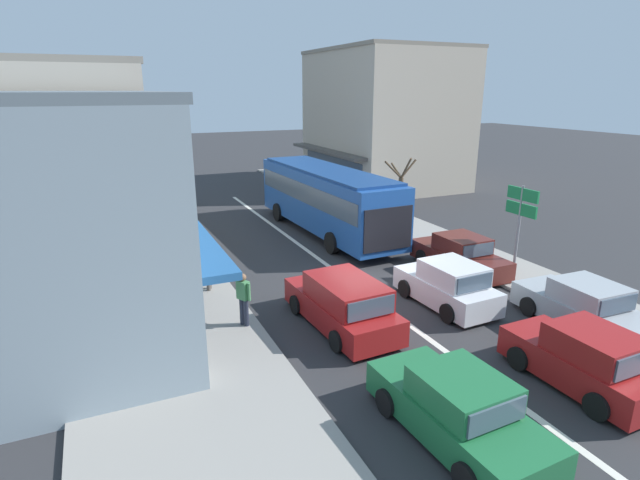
% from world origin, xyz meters
% --- Properties ---
extents(ground_plane, '(140.00, 140.00, 0.00)m').
position_xyz_m(ground_plane, '(0.00, 0.00, 0.00)').
color(ground_plane, '#2D2D30').
extents(lane_centre_line, '(0.20, 28.00, 0.01)m').
position_xyz_m(lane_centre_line, '(0.00, 4.00, 0.00)').
color(lane_centre_line, silver).
rests_on(lane_centre_line, ground).
extents(sidewalk_left, '(5.20, 44.00, 0.14)m').
position_xyz_m(sidewalk_left, '(-6.80, 6.00, 0.07)').
color(sidewalk_left, gray).
rests_on(sidewalk_left, ground).
extents(kerb_right, '(2.80, 44.00, 0.12)m').
position_xyz_m(kerb_right, '(6.20, 6.00, 0.06)').
color(kerb_right, gray).
rests_on(kerb_right, ground).
extents(shopfront_corner_near, '(8.82, 8.66, 6.84)m').
position_xyz_m(shopfront_corner_near, '(-10.18, 0.57, 3.42)').
color(shopfront_corner_near, '#84939E').
rests_on(shopfront_corner_near, ground).
extents(shopfront_mid_block, '(8.92, 7.49, 8.00)m').
position_xyz_m(shopfront_mid_block, '(-10.18, 9.03, 3.99)').
color(shopfront_mid_block, beige).
rests_on(shopfront_mid_block, ground).
extents(shopfront_far_end, '(7.35, 8.30, 7.19)m').
position_xyz_m(shopfront_far_end, '(-10.18, 17.19, 3.59)').
color(shopfront_far_end, '#84939E').
rests_on(shopfront_far_end, ground).
extents(building_right_far, '(9.39, 11.09, 9.66)m').
position_xyz_m(building_right_far, '(11.48, 18.11, 4.82)').
color(building_right_far, '#B2A38E').
rests_on(building_right_far, ground).
extents(city_bus, '(3.02, 10.94, 3.23)m').
position_xyz_m(city_bus, '(1.97, 7.59, 1.88)').
color(city_bus, '#1E4C99').
rests_on(city_bus, ground).
extents(wagon_behind_bus_mid, '(2.10, 4.58, 1.58)m').
position_xyz_m(wagon_behind_bus_mid, '(-1.91, -1.91, 0.75)').
color(wagon_behind_bus_mid, maroon).
rests_on(wagon_behind_bus_mid, ground).
extents(sedan_adjacent_lane_trail, '(2.02, 4.27, 1.47)m').
position_xyz_m(sedan_adjacent_lane_trail, '(-2.05, -7.37, 0.66)').
color(sedan_adjacent_lane_trail, '#1E6638').
rests_on(sedan_adjacent_lane_trail, ground).
extents(hatchback_queue_far_back, '(1.86, 3.73, 1.54)m').
position_xyz_m(hatchback_queue_far_back, '(1.94, -7.09, 0.71)').
color(hatchback_queue_far_back, maroon).
rests_on(hatchback_queue_far_back, ground).
extents(hatchback_queue_gap_filler, '(1.92, 3.76, 1.54)m').
position_xyz_m(hatchback_queue_gap_filler, '(1.94, -1.95, 0.71)').
color(hatchback_queue_gap_filler, silver).
rests_on(hatchback_queue_gap_filler, ground).
extents(parked_sedan_kerb_front, '(2.02, 4.26, 1.47)m').
position_xyz_m(parked_sedan_kerb_front, '(4.62, -4.97, 0.66)').
color(parked_sedan_kerb_front, '#9EA3A8').
rests_on(parked_sedan_kerb_front, ground).
extents(parked_sedan_kerb_second, '(1.91, 4.20, 1.47)m').
position_xyz_m(parked_sedan_kerb_second, '(4.42, 0.48, 0.66)').
color(parked_sedan_kerb_second, '#561E19').
rests_on(parked_sedan_kerb_second, ground).
extents(traffic_light_downstreet, '(0.33, 0.24, 4.20)m').
position_xyz_m(traffic_light_downstreet, '(-3.78, 20.62, 2.85)').
color(traffic_light_downstreet, gray).
rests_on(traffic_light_downstreet, ground).
extents(directional_road_sign, '(0.10, 1.40, 3.60)m').
position_xyz_m(directional_road_sign, '(5.65, -1.14, 2.70)').
color(directional_road_sign, gray).
rests_on(directional_road_sign, ground).
extents(street_tree_right, '(1.87, 1.79, 3.72)m').
position_xyz_m(street_tree_right, '(5.80, 6.92, 1.74)').
color(street_tree_right, brown).
rests_on(street_tree_right, ground).
extents(pedestrian_with_handbag_near, '(0.61, 0.49, 1.63)m').
position_xyz_m(pedestrian_with_handbag_near, '(-4.86, 5.12, 1.07)').
color(pedestrian_with_handbag_near, '#232838').
rests_on(pedestrian_with_handbag_near, sidewalk_left).
extents(pedestrian_browsing_midblock, '(0.37, 0.51, 1.63)m').
position_xyz_m(pedestrian_browsing_midblock, '(-4.65, -0.85, 1.07)').
color(pedestrian_browsing_midblock, '#232838').
rests_on(pedestrian_browsing_midblock, sidewalk_left).
extents(pedestrian_far_walker, '(0.41, 0.65, 1.63)m').
position_xyz_m(pedestrian_far_walker, '(-5.03, 2.31, 1.07)').
color(pedestrian_far_walker, '#4C4742').
rests_on(pedestrian_far_walker, sidewalk_left).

